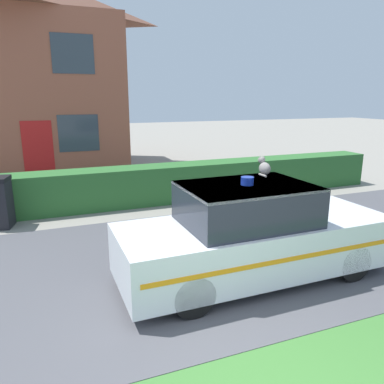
# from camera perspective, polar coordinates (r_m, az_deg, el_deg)

# --- Properties ---
(road_strip) EXTENTS (28.00, 5.26, 0.01)m
(road_strip) POSITION_cam_1_polar(r_m,az_deg,el_deg) (6.79, -4.73, -10.86)
(road_strip) COLOR #4C4C51
(road_strip) RESTS_ON ground
(garden_hedge) EXTENTS (13.66, 0.89, 1.04)m
(garden_hedge) POSITION_cam_1_polar(r_m,az_deg,el_deg) (10.57, -4.29, 1.30)
(garden_hedge) COLOR #2D662D
(garden_hedge) RESTS_ON ground
(police_car) EXTENTS (4.47, 1.64, 1.69)m
(police_car) POSITION_cam_1_polar(r_m,az_deg,el_deg) (6.12, 9.36, -6.51)
(police_car) COLOR black
(police_car) RESTS_ON road_strip
(cat) EXTENTS (0.18, 0.33, 0.29)m
(cat) POSITION_cam_1_polar(r_m,az_deg,el_deg) (5.97, 10.91, 3.74)
(cat) COLOR gray
(cat) RESTS_ON police_car
(house_left) EXTENTS (8.64, 5.54, 7.74)m
(house_left) POSITION_cam_1_polar(r_m,az_deg,el_deg) (16.71, -26.41, 16.49)
(house_left) COLOR #93513D
(house_left) RESTS_ON ground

